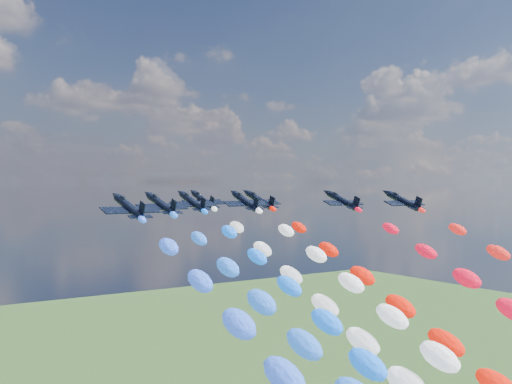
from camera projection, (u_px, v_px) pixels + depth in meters
jet_0 at (129, 207)px, 103.28m from camera, size 10.18×13.43×6.79m
jet_1 at (161, 204)px, 116.80m from camera, size 10.26×13.48×6.79m
jet_2 at (192, 202)px, 130.57m from camera, size 9.58×13.00×6.79m
jet_3 at (245, 201)px, 134.03m from camera, size 10.17×13.42×6.79m
jet_4 at (203, 200)px, 143.26m from camera, size 10.06×13.34×6.79m
jet_5 at (259, 200)px, 142.43m from camera, size 10.03×13.32×6.79m
jet_6 at (342, 200)px, 139.08m from camera, size 9.53×12.96×6.79m
jet_7 at (403, 201)px, 136.90m from camera, size 9.96×13.27×6.79m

